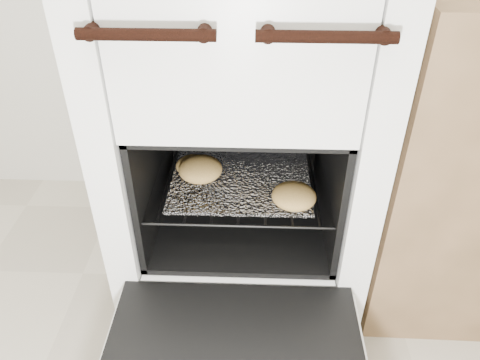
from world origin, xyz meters
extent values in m
cube|color=white|center=(0.19, 1.15, 0.51)|extent=(0.66, 0.71, 1.01)
cylinder|color=black|center=(0.03, 0.77, 0.88)|extent=(0.24, 0.02, 0.02)
cylinder|color=black|center=(0.34, 0.77, 0.88)|extent=(0.24, 0.02, 0.02)
cylinder|color=black|center=(-0.05, 1.06, 0.40)|extent=(0.01, 0.46, 0.01)
cylinder|color=black|center=(0.43, 1.06, 0.40)|extent=(0.01, 0.46, 0.01)
cylinder|color=black|center=(0.19, 0.84, 0.40)|extent=(0.47, 0.01, 0.01)
cylinder|color=black|center=(0.19, 1.28, 0.40)|extent=(0.47, 0.01, 0.01)
cylinder|color=black|center=(-0.01, 1.06, 0.40)|extent=(0.01, 0.44, 0.01)
cylinder|color=black|center=(0.06, 1.06, 0.40)|extent=(0.01, 0.44, 0.01)
cylinder|color=black|center=(0.12, 1.06, 0.40)|extent=(0.01, 0.44, 0.01)
cylinder|color=black|center=(0.19, 1.06, 0.40)|extent=(0.01, 0.44, 0.01)
cylinder|color=black|center=(0.25, 1.06, 0.40)|extent=(0.01, 0.44, 0.01)
cylinder|color=black|center=(0.32, 1.06, 0.40)|extent=(0.01, 0.44, 0.01)
cylinder|color=black|center=(0.39, 1.06, 0.40)|extent=(0.01, 0.44, 0.01)
cube|color=white|center=(0.19, 1.04, 0.40)|extent=(0.37, 0.33, 0.01)
ellipsoid|color=tan|center=(0.08, 1.02, 0.44)|extent=(0.13, 0.13, 0.06)
ellipsoid|color=tan|center=(0.33, 0.92, 0.43)|extent=(0.16, 0.16, 0.05)
ellipsoid|color=tan|center=(0.06, 1.05, 0.43)|extent=(0.12, 0.12, 0.04)
camera|label=1|loc=(0.23, -0.02, 1.14)|focal=35.00mm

